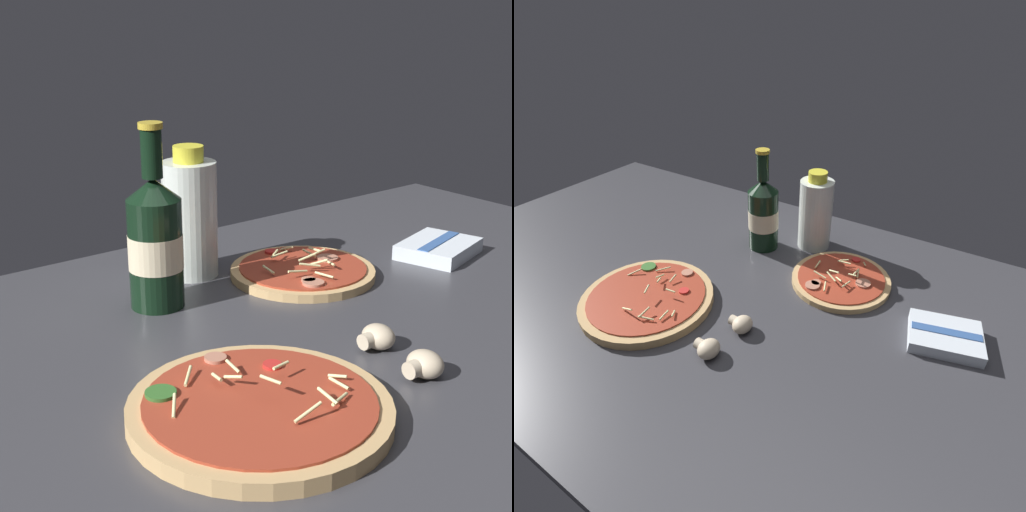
% 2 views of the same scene
% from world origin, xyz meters
% --- Properties ---
extents(counter_slab, '(1.60, 0.90, 0.03)m').
position_xyz_m(counter_slab, '(0.00, 0.00, 0.01)').
color(counter_slab, '#38383D').
rests_on(counter_slab, ground).
extents(pizza_near, '(0.27, 0.27, 0.05)m').
position_xyz_m(pizza_near, '(-0.11, -0.12, 0.04)').
color(pizza_near, tan).
rests_on(pizza_near, counter_slab).
extents(pizza_far, '(0.22, 0.22, 0.04)m').
position_xyz_m(pizza_far, '(0.21, 0.16, 0.03)').
color(pizza_far, tan).
rests_on(pizza_far, counter_slab).
extents(beer_bottle, '(0.08, 0.08, 0.25)m').
position_xyz_m(beer_bottle, '(-0.03, 0.20, 0.12)').
color(beer_bottle, black).
rests_on(beer_bottle, counter_slab).
extents(oil_bottle, '(0.08, 0.08, 0.20)m').
position_xyz_m(oil_bottle, '(0.08, 0.27, 0.12)').
color(oil_bottle, silver).
rests_on(oil_bottle, counter_slab).
extents(mushroom_left, '(0.05, 0.05, 0.03)m').
position_xyz_m(mushroom_left, '(0.10, -0.17, 0.04)').
color(mushroom_left, beige).
rests_on(mushroom_left, counter_slab).
extents(mushroom_right, '(0.05, 0.04, 0.03)m').
position_xyz_m(mushroom_right, '(0.11, -0.08, 0.04)').
color(mushroom_right, beige).
rests_on(mushroom_right, counter_slab).
extents(dish_towel, '(0.15, 0.13, 0.03)m').
position_xyz_m(dish_towel, '(0.44, 0.10, 0.04)').
color(dish_towel, silver).
rests_on(dish_towel, counter_slab).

